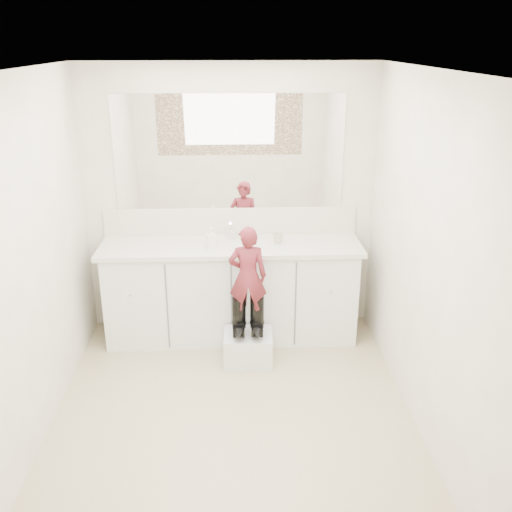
{
  "coord_description": "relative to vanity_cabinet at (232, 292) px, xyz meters",
  "views": [
    {
      "loc": [
        0.02,
        -3.47,
        2.57
      ],
      "look_at": [
        0.2,
        0.78,
        0.94
      ],
      "focal_mm": 40.0,
      "sensor_mm": 36.0,
      "label": 1
    }
  ],
  "objects": [
    {
      "name": "step_stool",
      "position": [
        0.13,
        -0.48,
        -0.3
      ],
      "size": [
        0.41,
        0.35,
        0.26
      ],
      "primitive_type": "cube",
      "rotation": [
        0.0,
        0.0,
        -0.03
      ],
      "color": "silver",
      "rests_on": "floor"
    },
    {
      "name": "dot_panel",
      "position": [
        0.0,
        -2.71,
        1.22
      ],
      "size": [
        2.0,
        0.01,
        1.2
      ],
      "primitive_type": "cube",
      "color": "#472819",
      "rests_on": "wall_front"
    },
    {
      "name": "cup",
      "position": [
        0.41,
        0.01,
        0.51
      ],
      "size": [
        0.11,
        0.11,
        0.09
      ],
      "primitive_type": "imported",
      "rotation": [
        0.0,
        0.0,
        0.14
      ],
      "color": "#BFAE98",
      "rests_on": "countertop"
    },
    {
      "name": "ceiling",
      "position": [
        0.0,
        -1.23,
        1.97
      ],
      "size": [
        3.0,
        3.0,
        0.0
      ],
      "primitive_type": "plane",
      "rotation": [
        3.14,
        0.0,
        0.0
      ],
      "color": "white",
      "rests_on": "wall_back"
    },
    {
      "name": "backsplash",
      "position": [
        0.0,
        0.26,
        0.59
      ],
      "size": [
        2.28,
        0.03,
        0.25
      ],
      "primitive_type": "cube",
      "color": "beige",
      "rests_on": "countertop"
    },
    {
      "name": "vanity_cabinet",
      "position": [
        0.0,
        0.0,
        0.0
      ],
      "size": [
        2.2,
        0.55,
        0.85
      ],
      "primitive_type": "cube",
      "color": "silver",
      "rests_on": "floor"
    },
    {
      "name": "faucet",
      "position": [
        0.0,
        0.15,
        0.52
      ],
      "size": [
        0.08,
        0.08,
        0.1
      ],
      "primitive_type": "cylinder",
      "color": "silver",
      "rests_on": "countertop"
    },
    {
      "name": "boot_left",
      "position": [
        0.06,
        -0.48,
        0.0
      ],
      "size": [
        0.13,
        0.23,
        0.34
      ],
      "primitive_type": null,
      "rotation": [
        0.0,
        0.0,
        -0.03
      ],
      "color": "black",
      "rests_on": "step_stool"
    },
    {
      "name": "countertop",
      "position": [
        0.0,
        -0.01,
        0.45
      ],
      "size": [
        2.28,
        0.58,
        0.04
      ],
      "primitive_type": "cube",
      "color": "beige",
      "rests_on": "vanity_cabinet"
    },
    {
      "name": "mirror",
      "position": [
        0.0,
        0.26,
        1.22
      ],
      "size": [
        2.0,
        0.02,
        1.0
      ],
      "primitive_type": "cube",
      "color": "white",
      "rests_on": "wall_back"
    },
    {
      "name": "toothbrush",
      "position": [
        0.2,
        -0.48,
        0.48
      ],
      "size": [
        0.14,
        0.02,
        0.06
      ],
      "primitive_type": "cylinder",
      "rotation": [
        0.0,
        1.22,
        -0.03
      ],
      "color": "#E95AA3",
      "rests_on": "toddler"
    },
    {
      "name": "toddler",
      "position": [
        0.13,
        -0.48,
        0.36
      ],
      "size": [
        0.31,
        0.21,
        0.85
      ],
      "primitive_type": "imported",
      "rotation": [
        0.0,
        0.0,
        3.11
      ],
      "color": "#A6333E",
      "rests_on": "step_stool"
    },
    {
      "name": "floor",
      "position": [
        0.0,
        -1.23,
        -0.42
      ],
      "size": [
        3.0,
        3.0,
        0.0
      ],
      "primitive_type": "plane",
      "color": "#9A8564",
      "rests_on": "ground"
    },
    {
      "name": "wall_right",
      "position": [
        1.3,
        -1.23,
        0.78
      ],
      "size": [
        0.0,
        3.0,
        3.0
      ],
      "primitive_type": "plane",
      "rotation": [
        1.57,
        0.0,
        -1.57
      ],
      "color": "beige",
      "rests_on": "floor"
    },
    {
      "name": "boot_right",
      "position": [
        0.21,
        -0.48,
        0.0
      ],
      "size": [
        0.13,
        0.23,
        0.34
      ],
      "primitive_type": null,
      "rotation": [
        0.0,
        0.0,
        -0.03
      ],
      "color": "black",
      "rests_on": "step_stool"
    },
    {
      "name": "soap_bottle",
      "position": [
        -0.17,
        -0.08,
        0.55
      ],
      "size": [
        0.1,
        0.1,
        0.18
      ],
      "primitive_type": "imported",
      "rotation": [
        0.0,
        0.0,
        0.35
      ],
      "color": "white",
      "rests_on": "countertop"
    },
    {
      "name": "wall_front",
      "position": [
        0.0,
        -2.73,
        0.77
      ],
      "size": [
        2.6,
        0.0,
        2.6
      ],
      "primitive_type": "plane",
      "rotation": [
        -1.57,
        0.0,
        0.0
      ],
      "color": "beige",
      "rests_on": "floor"
    },
    {
      "name": "wall_back",
      "position": [
        0.0,
        0.27,
        0.77
      ],
      "size": [
        2.6,
        0.0,
        2.6
      ],
      "primitive_type": "plane",
      "rotation": [
        1.57,
        0.0,
        0.0
      ],
      "color": "beige",
      "rests_on": "floor"
    },
    {
      "name": "wall_left",
      "position": [
        -1.3,
        -1.23,
        0.78
      ],
      "size": [
        0.0,
        3.0,
        3.0
      ],
      "primitive_type": "plane",
      "rotation": [
        1.57,
        0.0,
        1.57
      ],
      "color": "beige",
      "rests_on": "floor"
    }
  ]
}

